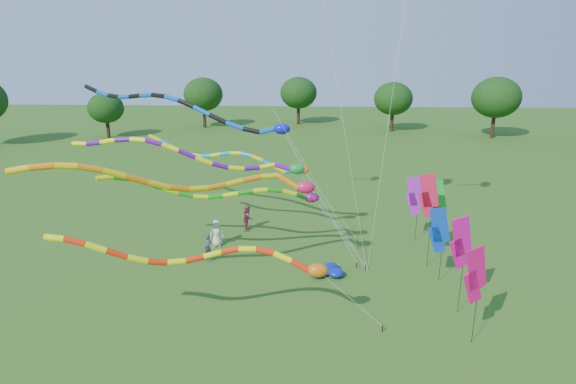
{
  "coord_description": "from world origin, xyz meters",
  "views": [
    {
      "loc": [
        -0.48,
        -19.41,
        11.73
      ],
      "look_at": [
        -1.68,
        3.43,
        4.8
      ],
      "focal_mm": 30.0,
      "sensor_mm": 36.0,
      "label": 1
    }
  ],
  "objects_px": {
    "tube_kite_orange": "(209,181)",
    "person_a": "(217,233)",
    "person_b": "(208,248)",
    "person_c": "(248,218)",
    "blue_nylon_heap": "(331,271)",
    "tube_kite_red": "(224,259)"
  },
  "relations": [
    {
      "from": "tube_kite_red",
      "to": "person_a",
      "type": "bearing_deg",
      "value": 96.33
    },
    {
      "from": "blue_nylon_heap",
      "to": "person_a",
      "type": "height_order",
      "value": "person_a"
    },
    {
      "from": "tube_kite_red",
      "to": "person_b",
      "type": "relative_size",
      "value": 7.84
    },
    {
      "from": "tube_kite_orange",
      "to": "person_a",
      "type": "xyz_separation_m",
      "value": [
        -1.08,
        6.1,
        -5.0
      ]
    },
    {
      "from": "tube_kite_red",
      "to": "person_a",
      "type": "distance_m",
      "value": 10.26
    },
    {
      "from": "tube_kite_red",
      "to": "person_a",
      "type": "xyz_separation_m",
      "value": [
        -2.29,
        9.61,
        -2.77
      ]
    },
    {
      "from": "tube_kite_orange",
      "to": "blue_nylon_heap",
      "type": "bearing_deg",
      "value": 1.52
    },
    {
      "from": "tube_kite_red",
      "to": "person_a",
      "type": "relative_size",
      "value": 7.57
    },
    {
      "from": "person_a",
      "to": "tube_kite_red",
      "type": "bearing_deg",
      "value": -82.05
    },
    {
      "from": "blue_nylon_heap",
      "to": "person_c",
      "type": "xyz_separation_m",
      "value": [
        -5.28,
        6.42,
        0.59
      ]
    },
    {
      "from": "tube_kite_orange",
      "to": "person_c",
      "type": "xyz_separation_m",
      "value": [
        0.47,
        8.94,
        -5.0
      ]
    },
    {
      "from": "tube_kite_red",
      "to": "tube_kite_orange",
      "type": "distance_m",
      "value": 4.33
    },
    {
      "from": "blue_nylon_heap",
      "to": "person_c",
      "type": "height_order",
      "value": "person_c"
    },
    {
      "from": "person_b",
      "to": "person_c",
      "type": "relative_size",
      "value": 0.96
    },
    {
      "from": "person_b",
      "to": "person_c",
      "type": "height_order",
      "value": "person_c"
    },
    {
      "from": "person_b",
      "to": "tube_kite_orange",
      "type": "bearing_deg",
      "value": -18.72
    },
    {
      "from": "tube_kite_orange",
      "to": "blue_nylon_heap",
      "type": "relative_size",
      "value": 8.26
    },
    {
      "from": "tube_kite_red",
      "to": "person_c",
      "type": "xyz_separation_m",
      "value": [
        -0.74,
        12.44,
        -2.77
      ]
    },
    {
      "from": "tube_kite_red",
      "to": "tube_kite_orange",
      "type": "xyz_separation_m",
      "value": [
        -1.21,
        3.51,
        2.23
      ]
    },
    {
      "from": "tube_kite_orange",
      "to": "person_a",
      "type": "relative_size",
      "value": 8.75
    },
    {
      "from": "person_b",
      "to": "tube_kite_red",
      "type": "bearing_deg",
      "value": -17.46
    },
    {
      "from": "person_b",
      "to": "person_c",
      "type": "distance_m",
      "value": 5.25
    }
  ]
}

